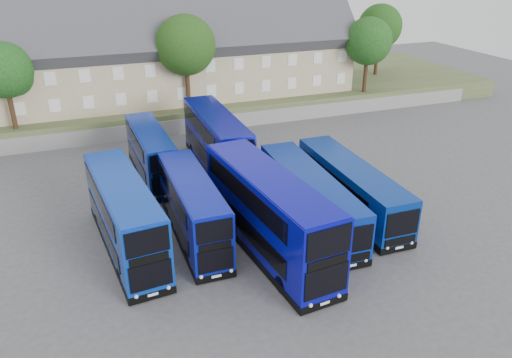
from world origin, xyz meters
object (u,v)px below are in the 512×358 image
object	(u,v)px
tree_far	(380,28)
coach_east_a	(309,199)
tree_mid	(187,47)
dd_front_mid	(193,210)
dd_front_left	(125,218)
tree_east	(369,43)
tree_west	(6,72)

from	to	relation	value
tree_far	coach_east_a	bearing A→B (deg)	-129.57
tree_mid	tree_far	bearing A→B (deg)	14.04
dd_front_mid	tree_mid	xyz separation A→B (m)	(5.02, 21.15, 6.10)
dd_front_left	tree_east	size ratio (longest dim) A/B	1.39
tree_west	dd_front_mid	bearing A→B (deg)	-61.99
tree_west	tree_far	bearing A→B (deg)	9.46
tree_far	tree_west	bearing A→B (deg)	-170.54
coach_east_a	tree_east	size ratio (longest dim) A/B	1.52
coach_east_a	tree_west	size ratio (longest dim) A/B	1.62
tree_east	tree_west	bearing A→B (deg)	-180.00
dd_front_mid	tree_far	world-z (taller)	tree_far
tree_west	tree_mid	bearing A→B (deg)	1.79
tree_mid	dd_front_mid	bearing A→B (deg)	-103.35
tree_east	tree_far	xyz separation A→B (m)	(6.00, 7.00, 0.34)
dd_front_left	dd_front_mid	bearing A→B (deg)	-7.24
dd_front_left	tree_west	world-z (taller)	tree_west
coach_east_a	dd_front_mid	bearing A→B (deg)	177.84
tree_west	tree_far	world-z (taller)	tree_far
tree_mid	tree_far	world-z (taller)	tree_mid
dd_front_left	tree_far	xyz separation A→B (m)	(35.11, 27.53, 5.56)
dd_front_left	tree_west	size ratio (longest dim) A/B	1.48
tree_mid	tree_east	xyz separation A→B (m)	(20.00, -0.50, -0.68)
dd_front_mid	coach_east_a	world-z (taller)	dd_front_mid
tree_east	tree_far	distance (m)	9.23
coach_east_a	dd_front_left	bearing A→B (deg)	178.80
dd_front_mid	tree_mid	size ratio (longest dim) A/B	1.10
dd_front_left	tree_mid	xyz separation A→B (m)	(9.11, 21.03, 5.90)
dd_front_left	tree_mid	bearing A→B (deg)	61.03
coach_east_a	tree_far	distance (m)	37.14
tree_west	tree_mid	size ratio (longest dim) A/B	0.83
tree_mid	tree_west	bearing A→B (deg)	-178.21
dd_front_left	coach_east_a	size ratio (longest dim) A/B	0.91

